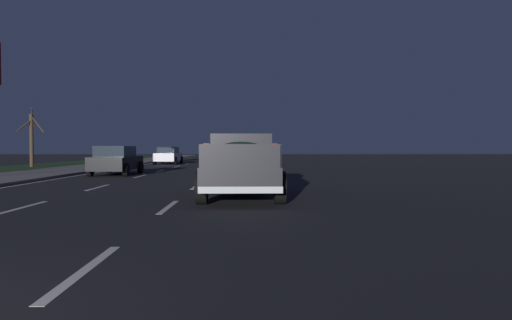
{
  "coord_description": "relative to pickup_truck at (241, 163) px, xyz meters",
  "views": [
    {
      "loc": [
        -2.66,
        -3.65,
        1.44
      ],
      "look_at": [
        10.23,
        -3.93,
        1.09
      ],
      "focal_mm": 30.89,
      "sensor_mm": 36.0,
      "label": 1
    }
  ],
  "objects": [
    {
      "name": "grass_verge",
      "position": [
        16.58,
        15.95,
        -0.98
      ],
      "size": [
        108.0,
        6.0,
        0.01
      ],
      "primitive_type": "cube",
      "color": "#1E3819",
      "rests_on": "ground"
    },
    {
      "name": "sedan_white",
      "position": [
        26.47,
        6.86,
        -0.2
      ],
      "size": [
        4.43,
        2.08,
        1.54
      ],
      "color": "silver",
      "rests_on": "ground"
    },
    {
      "name": "lane_markings",
      "position": [
        19.67,
        6.51,
        -0.98
      ],
      "size": [
        108.0,
        7.04,
        0.01
      ],
      "color": "silver",
      "rests_on": "ground"
    },
    {
      "name": "sedan_blue",
      "position": [
        13.13,
        0.2,
        -0.2
      ],
      "size": [
        4.44,
        2.1,
        1.54
      ],
      "color": "navy",
      "rests_on": "ground"
    },
    {
      "name": "sidewalk_shoulder",
      "position": [
        16.58,
        10.95,
        -0.92
      ],
      "size": [
        108.0,
        4.0,
        0.12
      ],
      "primitive_type": "cube",
      "color": "slate",
      "rests_on": "ground"
    },
    {
      "name": "bare_tree_far",
      "position": [
        20.71,
        16.18,
        1.21
      ],
      "size": [
        2.3,
        1.58,
        4.52
      ],
      "color": "#423323",
      "rests_on": "ground"
    },
    {
      "name": "ground",
      "position": [
        16.58,
        3.5,
        -0.98
      ],
      "size": [
        144.0,
        144.0,
        0.0
      ],
      "primitive_type": "plane",
      "color": "black"
    },
    {
      "name": "pickup_truck",
      "position": [
        0.0,
        0.0,
        0.0
      ],
      "size": [
        5.43,
        2.3,
        1.87
      ],
      "color": "#232328",
      "rests_on": "ground"
    },
    {
      "name": "sedan_black",
      "position": [
        10.63,
        6.82,
        -0.2
      ],
      "size": [
        4.41,
        2.03,
        1.54
      ],
      "color": "black",
      "rests_on": "ground"
    }
  ]
}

